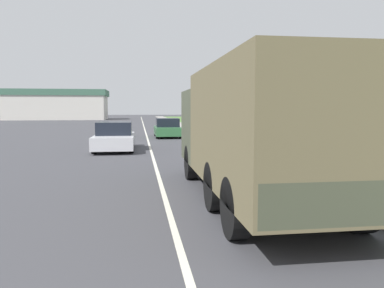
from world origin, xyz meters
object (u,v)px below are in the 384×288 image
car_nearest_ahead (115,137)px  pickup_truck (351,142)px  military_truck (256,128)px  car_second_ahead (168,129)px

car_nearest_ahead → pickup_truck: size_ratio=0.91×
military_truck → car_nearest_ahead: bearing=108.9°
military_truck → pickup_truck: military_truck is taller
military_truck → car_nearest_ahead: size_ratio=1.67×
military_truck → car_second_ahead: military_truck is taller
car_nearest_ahead → military_truck: bearing=-71.1°
pickup_truck → car_second_ahead: bearing=110.5°
car_nearest_ahead → pickup_truck: bearing=-36.8°
military_truck → pickup_truck: 6.81m
car_second_ahead → pickup_truck: (5.56, -14.84, 0.24)m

